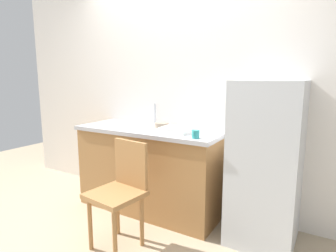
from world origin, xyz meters
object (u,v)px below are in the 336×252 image
at_px(terracotta_bowl, 162,125).
at_px(cup_teal, 196,134).
at_px(dish_tray, 175,130).
at_px(cup_white, 207,128).
at_px(refrigerator, 266,163).
at_px(chair, 121,189).

distance_m(terracotta_bowl, cup_teal, 0.63).
xyz_separation_m(dish_tray, cup_white, (0.26, 0.16, 0.02)).
distance_m(refrigerator, terracotta_bowl, 1.12).
bearing_deg(terracotta_bowl, dish_tray, -33.56).
xyz_separation_m(dish_tray, terracotta_bowl, (-0.26, 0.18, 0.00)).
height_order(dish_tray, cup_teal, cup_teal).
xyz_separation_m(cup_white, cup_teal, (0.02, -0.30, -0.01)).
relative_size(refrigerator, cup_teal, 18.92).
relative_size(chair, cup_white, 10.18).
relative_size(refrigerator, chair, 1.57).
bearing_deg(cup_white, dish_tray, -148.05).
bearing_deg(terracotta_bowl, chair, -83.97).
distance_m(refrigerator, cup_teal, 0.64).
height_order(refrigerator, cup_white, refrigerator).
height_order(chair, cup_teal, cup_teal).
bearing_deg(chair, terracotta_bowl, 103.06).
relative_size(refrigerator, cup_white, 15.94).
xyz_separation_m(terracotta_bowl, cup_white, (0.52, -0.01, 0.02)).
relative_size(refrigerator, dish_tray, 4.98).
bearing_deg(cup_teal, chair, -134.22).
distance_m(refrigerator, cup_white, 0.63).
height_order(chair, cup_white, cup_white).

